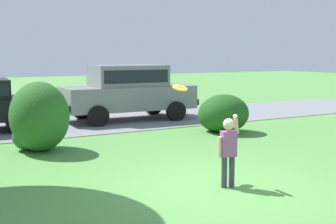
# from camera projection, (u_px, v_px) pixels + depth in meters

# --- Properties ---
(ground_plane) EXTENTS (80.00, 80.00, 0.00)m
(ground_plane) POSITION_uv_depth(u_px,v_px,m) (216.00, 187.00, 7.88)
(ground_plane) COLOR #518E42
(driveway_strip) EXTENTS (28.00, 4.40, 0.02)m
(driveway_strip) POSITION_uv_depth(u_px,v_px,m) (76.00, 124.00, 14.76)
(driveway_strip) COLOR slate
(driveway_strip) RESTS_ON ground
(shrub_near_tree) EXTENTS (1.39, 1.64, 1.66)m
(shrub_near_tree) POSITION_uv_depth(u_px,v_px,m) (38.00, 118.00, 10.71)
(shrub_near_tree) COLOR #286023
(shrub_near_tree) RESTS_ON ground
(shrub_centre_left) EXTENTS (1.47, 1.49, 1.12)m
(shrub_centre_left) POSITION_uv_depth(u_px,v_px,m) (221.00, 114.00, 13.35)
(shrub_centre_left) COLOR #1E511C
(shrub_centre_left) RESTS_ON ground
(parked_suv) EXTENTS (4.77, 2.24, 1.92)m
(parked_suv) POSITION_uv_depth(u_px,v_px,m) (128.00, 89.00, 15.65)
(parked_suv) COLOR gray
(parked_suv) RESTS_ON ground
(child_thrower) EXTENTS (0.47, 0.23, 1.29)m
(child_thrower) POSITION_uv_depth(u_px,v_px,m) (228.00, 147.00, 7.76)
(child_thrower) COLOR #383842
(child_thrower) RESTS_ON ground
(frisbee) EXTENTS (0.28, 0.27, 0.12)m
(frisbee) POSITION_uv_depth(u_px,v_px,m) (180.00, 88.00, 8.32)
(frisbee) COLOR yellow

